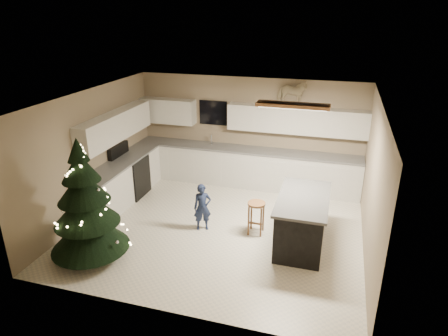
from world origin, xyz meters
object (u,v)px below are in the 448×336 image
Objects in this scene: christmas_tree at (86,211)px; rocking_horse at (292,93)px; island at (302,220)px; toddler at (202,207)px; bar_stool at (256,210)px.

rocking_horse is (2.85, 3.92, 1.41)m from christmas_tree.
island is 3.12m from rocking_horse.
rocking_horse reaches higher than toddler.
island is 1.79× the size of toddler.
bar_stool is at bearing 171.23° from island.
bar_stool is 0.91× the size of rocking_horse.
toddler is (-1.04, -0.15, -0.01)m from bar_stool.
island is 2.38× the size of rocking_horse.
island reaches higher than bar_stool.
christmas_tree is (-2.59, -1.62, 0.42)m from bar_stool.
bar_stool is 1.05m from toddler.
rocking_horse reaches higher than island.
island is at bearing 23.09° from christmas_tree.
rocking_horse is at bearing 53.97° from christmas_tree.
rocking_horse is at bearing 104.23° from island.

